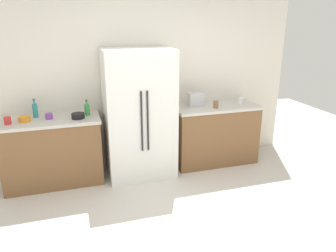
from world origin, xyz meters
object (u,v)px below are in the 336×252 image
(cup_d, at_px, (8,121))
(bowl_a, at_px, (78,116))
(cup_c, at_px, (216,104))
(bowl_b, at_px, (25,119))
(cup_b, at_px, (241,101))
(cup_a, at_px, (49,116))
(toaster, at_px, (196,99))
(refrigerator, at_px, (139,114))
(bottle_b, at_px, (87,109))
(bottle_a, at_px, (35,110))

(cup_d, relative_size, bowl_a, 0.53)
(cup_c, bearing_deg, cup_d, 178.93)
(bowl_b, bearing_deg, cup_c, -2.57)
(cup_b, bearing_deg, cup_a, 179.72)
(toaster, relative_size, bowl_a, 1.38)
(toaster, height_order, cup_a, toaster)
(refrigerator, bearing_deg, bottle_b, 171.49)
(cup_c, bearing_deg, bottle_b, 174.20)
(refrigerator, relative_size, bottle_b, 8.48)
(bottle_b, height_order, cup_c, bottle_b)
(cup_b, height_order, cup_c, cup_c)
(bottle_a, bearing_deg, bowl_b, -128.97)
(bowl_b, bearing_deg, cup_d, -160.73)
(cup_a, height_order, cup_b, cup_b)
(refrigerator, xyz_separation_m, cup_c, (1.14, -0.08, 0.07))
(refrigerator, xyz_separation_m, bottle_b, (-0.70, 0.10, 0.10))
(cup_a, bearing_deg, refrigerator, -2.89)
(cup_b, distance_m, bowl_a, 2.45)
(cup_a, bearing_deg, bottle_a, 143.42)
(refrigerator, height_order, bowl_b, refrigerator)
(bottle_b, xyz_separation_m, bowl_a, (-0.13, -0.13, -0.04))
(bowl_b, bearing_deg, refrigerator, -1.36)
(cup_b, bearing_deg, refrigerator, -178.37)
(bottle_a, height_order, cup_a, bottle_a)
(bottle_b, xyz_separation_m, bowl_b, (-0.79, -0.07, -0.05))
(bottle_b, distance_m, bowl_a, 0.19)
(bottle_b, xyz_separation_m, cup_d, (-0.97, -0.13, -0.03))
(cup_d, distance_m, bowl_b, 0.20)
(refrigerator, relative_size, toaster, 7.56)
(refrigerator, xyz_separation_m, cup_d, (-1.67, -0.03, 0.06))
(cup_c, distance_m, bowl_a, 1.97)
(cup_c, bearing_deg, toaster, 139.77)
(cup_a, bearing_deg, bowl_a, -13.75)
(refrigerator, height_order, bottle_a, refrigerator)
(bottle_a, bearing_deg, bowl_a, -22.00)
(bowl_a, xyz_separation_m, bowl_b, (-0.66, 0.06, -0.00))
(cup_b, relative_size, cup_c, 0.90)
(cup_b, distance_m, cup_d, 3.30)
(bottle_a, distance_m, cup_c, 2.52)
(toaster, distance_m, bowl_b, 2.39)
(refrigerator, bearing_deg, cup_b, 1.63)
(toaster, relative_size, cup_c, 2.21)
(cup_b, bearing_deg, bowl_a, -178.23)
(bottle_a, bearing_deg, bottle_b, -7.15)
(refrigerator, bearing_deg, bowl_b, 178.64)
(cup_a, relative_size, bowl_a, 0.55)
(toaster, xyz_separation_m, cup_b, (0.72, -0.07, -0.05))
(bottle_b, bearing_deg, bowl_b, -175.00)
(refrigerator, xyz_separation_m, bottle_a, (-1.36, 0.19, 0.12))
(cup_c, relative_size, bowl_a, 0.62)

